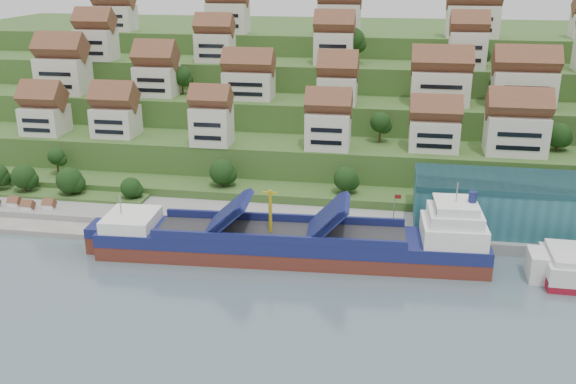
# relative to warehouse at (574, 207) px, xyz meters

# --- Properties ---
(ground) EXTENTS (300.00, 300.00, 0.00)m
(ground) POSITION_rel_warehouse_xyz_m (-52.00, -17.00, -7.20)
(ground) COLOR slate
(ground) RESTS_ON ground
(quay) EXTENTS (180.00, 14.00, 2.20)m
(quay) POSITION_rel_warehouse_xyz_m (-32.00, -2.00, -6.10)
(quay) COLOR gray
(quay) RESTS_ON ground
(pebble_beach) EXTENTS (45.00, 20.00, 1.00)m
(pebble_beach) POSITION_rel_warehouse_xyz_m (-110.00, -5.00, -6.70)
(pebble_beach) COLOR gray
(pebble_beach) RESTS_ON ground
(hillside) EXTENTS (260.00, 128.00, 31.00)m
(hillside) POSITION_rel_warehouse_xyz_m (-52.00, 86.55, 3.46)
(hillside) COLOR #2D4C1E
(hillside) RESTS_ON ground
(hillside_village) EXTENTS (153.32, 63.71, 28.79)m
(hillside_village) POSITION_rel_warehouse_xyz_m (-49.20, 43.61, 17.23)
(hillside_village) COLOR beige
(hillside_village) RESTS_ON ground
(hillside_trees) EXTENTS (139.04, 62.18, 31.78)m
(hillside_trees) POSITION_rel_warehouse_xyz_m (-58.53, 25.93, 8.63)
(hillside_trees) COLOR #183812
(hillside_trees) RESTS_ON ground
(warehouse) EXTENTS (60.00, 15.00, 10.00)m
(warehouse) POSITION_rel_warehouse_xyz_m (0.00, 0.00, 0.00)
(warehouse) COLOR #27626B
(warehouse) RESTS_ON quay
(flagpole) EXTENTS (1.28, 0.16, 8.00)m
(flagpole) POSITION_rel_warehouse_xyz_m (-33.89, -7.00, -0.32)
(flagpole) COLOR gray
(flagpole) RESTS_ON quay
(beach_huts) EXTENTS (14.40, 3.70, 2.20)m
(beach_huts) POSITION_rel_warehouse_xyz_m (-112.00, -6.25, -5.10)
(beach_huts) COLOR white
(beach_huts) RESTS_ON pebble_beach
(cargo_ship) EXTENTS (71.02, 14.58, 15.55)m
(cargo_ship) POSITION_rel_warehouse_xyz_m (-50.47, -16.24, -4.17)
(cargo_ship) COLOR #5D271C
(cargo_ship) RESTS_ON ground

